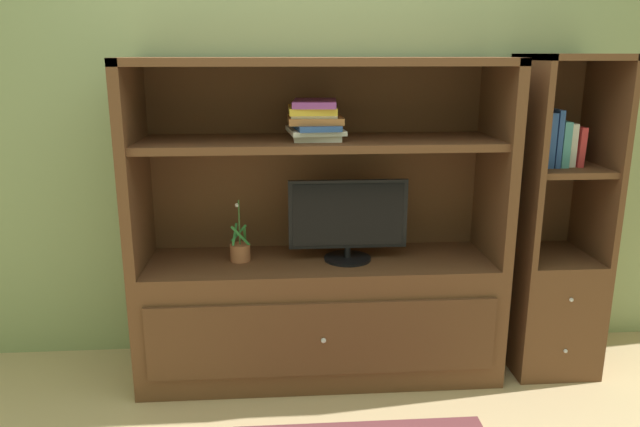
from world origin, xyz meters
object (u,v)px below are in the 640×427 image
(media_console, at_px, (319,281))
(upright_book_row, at_px, (555,141))
(magazine_stack, at_px, (314,120))
(bookshelf_tall, at_px, (551,266))
(potted_plant, at_px, (240,251))
(tv_monitor, at_px, (348,219))

(media_console, xyz_separation_m, upright_book_row, (1.15, -0.01, 0.69))
(magazine_stack, xyz_separation_m, upright_book_row, (1.17, 0.00, -0.11))
(media_console, bearing_deg, bookshelf_tall, 0.08)
(potted_plant, relative_size, magazine_stack, 0.88)
(magazine_stack, height_order, bookshelf_tall, bookshelf_tall)
(tv_monitor, xyz_separation_m, upright_book_row, (1.01, 0.01, 0.37))
(potted_plant, bearing_deg, bookshelf_tall, -0.19)
(tv_monitor, bearing_deg, upright_book_row, 0.75)
(magazine_stack, height_order, upright_book_row, magazine_stack)
(potted_plant, xyz_separation_m, upright_book_row, (1.54, -0.01, 0.53))
(tv_monitor, bearing_deg, potted_plant, 177.02)
(bookshelf_tall, height_order, upright_book_row, bookshelf_tall)
(upright_book_row, bearing_deg, potted_plant, 179.46)
(media_console, xyz_separation_m, tv_monitor, (0.14, -0.02, 0.32))
(magazine_stack, distance_m, upright_book_row, 1.18)
(bookshelf_tall, bearing_deg, magazine_stack, -179.54)
(media_console, distance_m, tv_monitor, 0.35)
(tv_monitor, distance_m, bookshelf_tall, 1.10)
(upright_book_row, bearing_deg, media_console, 179.62)
(media_console, distance_m, potted_plant, 0.42)
(media_console, xyz_separation_m, magazine_stack, (-0.02, -0.01, 0.81))
(bookshelf_tall, relative_size, upright_book_row, 5.81)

